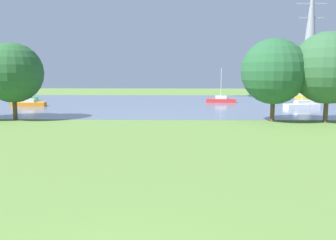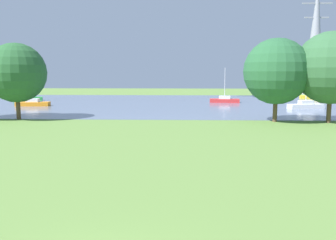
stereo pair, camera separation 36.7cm
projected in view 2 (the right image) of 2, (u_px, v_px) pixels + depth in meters
ground_plane at (156, 133)px, 29.69m from camera, size 160.00×160.00×0.00m
water_surface at (169, 103)px, 57.42m from camera, size 140.00×40.00×0.02m
sailboat_yellow at (313, 96)px, 67.26m from camera, size 4.93×2.00×6.97m
sailboat_red at (224, 100)px, 58.69m from camera, size 4.91×1.89×5.66m
sailboat_orange at (33, 103)px, 52.72m from camera, size 4.91×1.89×6.25m
sailboat_white at (306, 105)px, 49.12m from camera, size 5.01×2.50×6.15m
sailboat_green at (28, 98)px, 62.85m from camera, size 5.03×2.94×6.28m
tree_east_far at (16, 73)px, 37.49m from camera, size 6.23×6.23×8.04m
tree_west_far at (277, 71)px, 35.66m from camera, size 6.60×6.60×8.37m
tree_mid_shore at (331, 68)px, 34.82m from camera, size 7.09×7.09×8.96m
electricity_pylon at (315, 38)px, 78.38m from camera, size 6.40×4.40×24.71m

